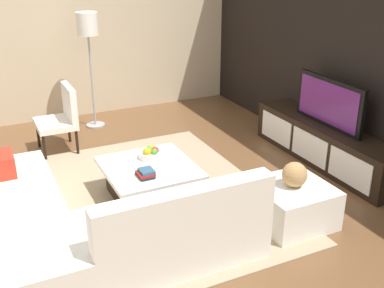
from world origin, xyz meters
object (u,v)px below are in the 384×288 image
at_px(television, 329,103).
at_px(coffee_table, 150,181).
at_px(decorative_ball, 295,175).
at_px(ottoman, 292,204).
at_px(fruit_bowl, 151,153).
at_px(sectional_couch, 74,223).
at_px(floor_lamp, 88,32).
at_px(book_stack, 146,173).
at_px(accent_chair_near, 62,115).
at_px(media_console, 324,144).

distance_m(television, coffee_table, 2.37).
xyz_separation_m(television, decorative_ball, (0.97, -1.21, -0.27)).
height_order(television, decorative_ball, television).
distance_m(ottoman, fruit_bowl, 1.61).
relative_size(sectional_couch, fruit_bowl, 8.55).
xyz_separation_m(floor_lamp, book_stack, (2.67, -0.17, -0.99)).
bearing_deg(accent_chair_near, book_stack, 6.21).
bearing_deg(coffee_table, television, 87.51).
bearing_deg(accent_chair_near, media_console, 50.94).
height_order(decorative_ball, book_stack, decorative_ball).
bearing_deg(sectional_couch, ottoman, 77.35).
height_order(sectional_couch, fruit_bowl, sectional_couch).
distance_m(fruit_bowl, book_stack, 0.46).
height_order(coffee_table, fruit_bowl, fruit_bowl).
bearing_deg(decorative_ball, ottoman, 0.00).
bearing_deg(book_stack, sectional_couch, -64.90).
distance_m(accent_chair_near, ottoman, 3.26).
xyz_separation_m(coffee_table, accent_chair_near, (-1.74, -0.55, 0.29)).
height_order(media_console, sectional_couch, sectional_couch).
bearing_deg(sectional_couch, media_console, 98.97).
relative_size(television, accent_chair_near, 1.29).
bearing_deg(media_console, book_stack, -87.10).
bearing_deg(media_console, accent_chair_near, -122.88).
distance_m(coffee_table, accent_chair_near, 1.85).
relative_size(media_console, coffee_table, 2.33).
distance_m(coffee_table, ottoman, 1.52).
height_order(fruit_bowl, book_stack, fruit_bowl).
bearing_deg(media_console, decorative_ball, -51.37).
xyz_separation_m(television, floor_lamp, (-2.55, -2.24, 0.62)).
height_order(floor_lamp, decorative_ball, floor_lamp).
height_order(accent_chair_near, fruit_bowl, accent_chair_near).
bearing_deg(coffee_table, decorative_ball, 45.40).
distance_m(accent_chair_near, fruit_bowl, 1.69).
bearing_deg(accent_chair_near, decorative_ball, 24.00).
bearing_deg(media_console, coffee_table, -92.49).
distance_m(television, fruit_bowl, 2.25).
xyz_separation_m(accent_chair_near, book_stack, (1.96, 0.43, -0.07)).
xyz_separation_m(ottoman, decorative_ball, (0.00, 0.00, 0.32)).
distance_m(coffee_table, fruit_bowl, 0.31).
relative_size(coffee_table, fruit_bowl, 3.50).
bearing_deg(fruit_bowl, ottoman, 38.26).
bearing_deg(ottoman, book_stack, -125.15).
distance_m(media_console, accent_chair_near, 3.40).
bearing_deg(coffee_table, book_stack, -28.05).
xyz_separation_m(coffee_table, decorative_ball, (1.07, 1.08, 0.32)).
distance_m(media_console, sectional_couch, 3.29).
relative_size(media_console, decorative_ball, 9.29).
bearing_deg(floor_lamp, ottoman, 16.33).
relative_size(coffee_table, book_stack, 4.64).
xyz_separation_m(media_console, sectional_couch, (0.51, -3.25, 0.03)).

